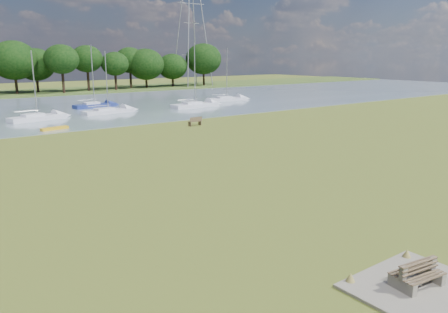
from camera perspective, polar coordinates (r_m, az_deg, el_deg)
ground at (r=25.03m, az=-5.08°, el=-3.81°), size 220.00×220.00×0.00m
river at (r=64.12m, az=-25.26°, el=5.31°), size 220.00×40.00×0.10m
concrete_pad at (r=15.76m, az=23.78°, el=-15.25°), size 4.20×3.20×0.10m
bench_pair at (r=15.58m, az=23.92°, el=-13.92°), size 1.76×1.18×0.88m
riverbank_bench at (r=46.29m, az=-3.77°, el=4.61°), size 1.56×0.55×0.95m
kayak at (r=46.61m, az=-21.26°, el=3.44°), size 2.79×1.15×0.27m
pylon at (r=107.97m, az=-4.32°, el=19.54°), size 7.04×4.93×31.10m
sailboat_0 at (r=71.84m, az=0.31°, el=7.64°), size 6.88×2.74×8.43m
sailboat_1 at (r=54.19m, az=-23.27°, el=4.87°), size 6.62×3.30×7.75m
sailboat_3 at (r=58.02m, az=-14.94°, el=5.90°), size 6.77×2.55×7.77m
sailboat_6 at (r=64.97m, az=-16.60°, el=6.58°), size 6.13×2.38×8.69m
sailboat_7 at (r=63.12m, az=-3.84°, el=6.90°), size 7.33×2.43×9.00m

